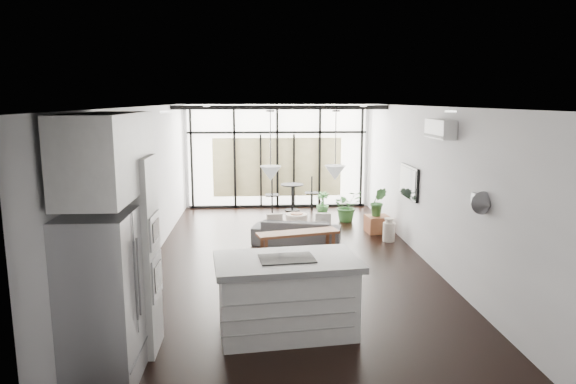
{
  "coord_description": "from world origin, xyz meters",
  "views": [
    {
      "loc": [
        -0.58,
        -8.9,
        2.91
      ],
      "look_at": [
        0.0,
        0.3,
        1.25
      ],
      "focal_mm": 32.0,
      "sensor_mm": 36.0,
      "label": 1
    }
  ],
  "objects": [
    {
      "name": "floor",
      "position": [
        0.0,
        0.0,
        0.0
      ],
      "size": [
        5.0,
        10.0,
        0.0
      ],
      "primitive_type": "cube",
      "color": "black",
      "rests_on": "ground"
    },
    {
      "name": "ceiling",
      "position": [
        0.0,
        0.0,
        2.8
      ],
      "size": [
        5.0,
        10.0,
        0.0
      ],
      "primitive_type": "cube",
      "color": "white",
      "rests_on": "ground"
    },
    {
      "name": "wall_left",
      "position": [
        -2.5,
        0.0,
        1.4
      ],
      "size": [
        0.02,
        10.0,
        2.8
      ],
      "primitive_type": "cube",
      "color": "white",
      "rests_on": "ground"
    },
    {
      "name": "wall_right",
      "position": [
        2.5,
        0.0,
        1.4
      ],
      "size": [
        0.02,
        10.0,
        2.8
      ],
      "primitive_type": "cube",
      "color": "white",
      "rests_on": "ground"
    },
    {
      "name": "wall_back",
      "position": [
        0.0,
        5.0,
        1.4
      ],
      "size": [
        5.0,
        0.02,
        2.8
      ],
      "primitive_type": "cube",
      "color": "white",
      "rests_on": "ground"
    },
    {
      "name": "wall_front",
      "position": [
        0.0,
        -5.0,
        1.4
      ],
      "size": [
        5.0,
        0.02,
        2.8
      ],
      "primitive_type": "cube",
      "color": "white",
      "rests_on": "ground"
    },
    {
      "name": "glazing",
      "position": [
        0.0,
        4.88,
        1.4
      ],
      "size": [
        5.0,
        0.2,
        2.8
      ],
      "primitive_type": "cube",
      "color": "black",
      "rests_on": "ground"
    },
    {
      "name": "skylight",
      "position": [
        0.0,
        4.0,
        2.77
      ],
      "size": [
        4.7,
        1.9,
        0.06
      ],
      "primitive_type": "cube",
      "color": "white",
      "rests_on": "ceiling"
    },
    {
      "name": "neighbour_building",
      "position": [
        0.0,
        4.95,
        1.1
      ],
      "size": [
        3.5,
        0.02,
        1.6
      ],
      "primitive_type": "cube",
      "color": "#F6E4A8",
      "rests_on": "ground"
    },
    {
      "name": "island",
      "position": [
        -0.21,
        -2.81,
        0.49
      ],
      "size": [
        1.89,
        1.25,
        0.97
      ],
      "primitive_type": "cube",
      "rotation": [
        0.0,
        0.0,
        0.12
      ],
      "color": "silver",
      "rests_on": "floor"
    },
    {
      "name": "cooktop",
      "position": [
        -0.21,
        -2.81,
        0.98
      ],
      "size": [
        0.73,
        0.53,
        0.01
      ],
      "primitive_type": "cube",
      "rotation": [
        0.0,
        0.0,
        0.12
      ],
      "color": "black",
      "rests_on": "island"
    },
    {
      "name": "fridge",
      "position": [
        -2.17,
        -3.85,
        0.9
      ],
      "size": [
        0.7,
        0.87,
        1.8
      ],
      "primitive_type": "cube",
      "color": "#A5A5AA",
      "rests_on": "floor"
    },
    {
      "name": "appliance_column",
      "position": [
        -2.05,
        -3.15,
        1.15
      ],
      "size": [
        0.59,
        0.62,
        2.29
      ],
      "primitive_type": "cube",
      "color": "silver",
      "rests_on": "floor"
    },
    {
      "name": "upper_cabinets",
      "position": [
        -2.12,
        -3.5,
        2.35
      ],
      "size": [
        0.62,
        1.75,
        0.86
      ],
      "primitive_type": "cube",
      "color": "silver",
      "rests_on": "wall_left"
    },
    {
      "name": "pendant_left",
      "position": [
        -0.4,
        -2.65,
        2.02
      ],
      "size": [
        0.26,
        0.26,
        0.18
      ],
      "primitive_type": "cone",
      "color": "white",
      "rests_on": "ceiling"
    },
    {
      "name": "pendant_right",
      "position": [
        0.4,
        -2.65,
        2.02
      ],
      "size": [
        0.26,
        0.26,
        0.18
      ],
      "primitive_type": "cone",
      "color": "white",
      "rests_on": "ceiling"
    },
    {
      "name": "sofa",
      "position": [
        0.24,
        1.25,
        0.35
      ],
      "size": [
        1.85,
        0.9,
        0.69
      ],
      "primitive_type": "imported",
      "rotation": [
        0.0,
        0.0,
        2.92
      ],
      "color": "#4F5052",
      "rests_on": "floor"
    },
    {
      "name": "console_bench",
      "position": [
        0.19,
        0.31,
        0.25
      ],
      "size": [
        1.59,
        0.75,
        0.49
      ],
      "primitive_type": "cube",
      "rotation": [
        0.0,
        0.0,
        0.25
      ],
      "color": "brown",
      "rests_on": "floor"
    },
    {
      "name": "pouf",
      "position": [
        0.31,
        2.26,
        0.2
      ],
      "size": [
        0.6,
        0.6,
        0.39
      ],
      "primitive_type": "cylinder",
      "rotation": [
        0.0,
        0.0,
        -0.27
      ],
      "color": "beige",
      "rests_on": "floor"
    },
    {
      "name": "crate",
      "position": [
        2.11,
        2.05,
        0.19
      ],
      "size": [
        0.54,
        0.54,
        0.37
      ],
      "primitive_type": "cube",
      "rotation": [
        0.0,
        0.0,
        0.1
      ],
      "color": "brown",
      "rests_on": "floor"
    },
    {
      "name": "plant_tall",
      "position": [
        1.61,
        3.13,
        0.29
      ],
      "size": [
        0.88,
        0.93,
        0.59
      ],
      "primitive_type": "imported",
      "rotation": [
        0.0,
        0.0,
        0.31
      ],
      "color": "#31642D",
      "rests_on": "floor"
    },
    {
      "name": "plant_med",
      "position": [
        1.11,
        3.89,
        0.17
      ],
      "size": [
        0.56,
        0.68,
        0.33
      ],
      "primitive_type": "imported",
      "rotation": [
        0.0,
        0.0,
        -0.46
      ],
      "color": "#31642D",
      "rests_on": "floor"
    },
    {
      "name": "plant_crate",
      "position": [
        2.11,
        2.05,
        0.51
      ],
      "size": [
        0.47,
        0.7,
        0.29
      ],
      "primitive_type": "imported",
      "rotation": [
        0.0,
        0.0,
        -0.19
      ],
      "color": "#31642D",
      "rests_on": "crate"
    },
    {
      "name": "milk_can",
      "position": [
        2.17,
        1.31,
        0.25
      ],
      "size": [
        0.26,
        0.26,
        0.49
      ],
      "primitive_type": "cylinder",
      "rotation": [
        0.0,
        0.0,
        0.06
      ],
      "color": "beige",
      "rests_on": "floor"
    },
    {
      "name": "bistro_set",
      "position": [
        0.37,
        4.41,
        0.35
      ],
      "size": [
        1.56,
        0.9,
        0.71
      ],
      "primitive_type": "cube",
      "rotation": [
        0.0,
        0.0,
        0.23
      ],
      "color": "black",
      "rests_on": "floor"
    },
    {
      "name": "tv",
      "position": [
        2.46,
        1.0,
        1.3
      ],
      "size": [
        0.05,
        1.1,
        0.65
      ],
      "primitive_type": "cube",
      "color": "black",
      "rests_on": "wall_right"
    },
    {
      "name": "ac_unit",
      "position": [
        2.38,
        -0.8,
        2.45
      ],
      "size": [
        0.22,
        0.9,
        0.3
      ],
      "primitive_type": "cube",
      "color": "white",
      "rests_on": "wall_right"
    },
    {
      "name": "framed_art",
      "position": [
        -2.47,
        -0.5,
        1.55
      ],
      "size": [
        0.04,
        0.7,
        0.9
      ],
      "primitive_type": "cube",
      "color": "black",
      "rests_on": "wall_left"
    }
  ]
}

